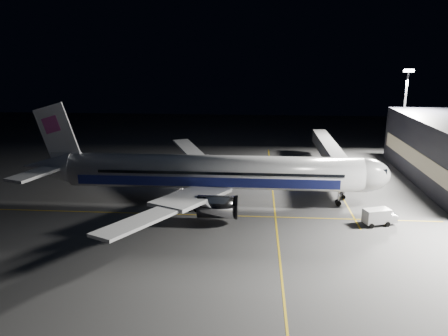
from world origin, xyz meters
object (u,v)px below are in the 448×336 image
jet_bridge (331,153)px  floodlight_mast_north (405,107)px  baggage_tug (187,180)px  safety_cone_b (217,193)px  airliner (208,173)px  service_truck (379,216)px  safety_cone_c (182,176)px  safety_cone_a (204,178)px

jet_bridge → floodlight_mast_north: bearing=37.7°
baggage_tug → safety_cone_b: bearing=-42.0°
airliner → floodlight_mast_north: 52.56m
floodlight_mast_north → safety_cone_b: size_ratio=31.27×
airliner → service_truck: bearing=-16.9°
safety_cone_c → baggage_tug: bearing=-68.6°
jet_bridge → airliner: bearing=-142.0°
airliner → jet_bridge: bearing=38.0°
service_truck → airliner: bearing=144.5°
jet_bridge → safety_cone_c: 30.58m
service_truck → safety_cone_b: bearing=135.7°
safety_cone_b → safety_cone_a: bearing=111.4°
floodlight_mast_north → safety_cone_b: 50.17m
jet_bridge → floodlight_mast_north: size_ratio=1.66×
airliner → safety_cone_c: 16.37m
safety_cone_b → service_truck: bearing=-25.6°
service_truck → baggage_tug: 35.76m
jet_bridge → safety_cone_b: (-21.86, -14.06, -4.25)m
airliner → safety_cone_b: 6.39m
airliner → safety_cone_a: size_ratio=99.05×
airliner → baggage_tug: 11.65m
airliner → safety_cone_b: size_ratio=92.86×
airliner → safety_cone_a: airliner is taller
floodlight_mast_north → service_truck: bearing=-110.6°
safety_cone_c → service_truck: bearing=-33.6°
floodlight_mast_north → safety_cone_c: size_ratio=39.70×
jet_bridge → service_truck: size_ratio=6.59×
airliner → jet_bridge: size_ratio=1.79×
jet_bridge → floodlight_mast_north: (18.00, 13.93, 7.79)m
service_truck → floodlight_mast_north: bearing=50.7°
floodlight_mast_north → safety_cone_a: bearing=-156.4°
floodlight_mast_north → safety_cone_a: floodlight_mast_north is taller
jet_bridge → safety_cone_a: 26.23m
safety_cone_a → jet_bridge: bearing=11.2°
jet_bridge → safety_cone_c: size_ratio=65.98×
jet_bridge → service_truck: (3.00, -25.96, -3.25)m
service_truck → safety_cone_b: (-24.85, 11.91, -1.00)m
floodlight_mast_north → jet_bridge: bearing=-142.3°
safety_cone_a → safety_cone_c: safety_cone_a is taller
safety_cone_a → safety_cone_c: (-4.61, 0.96, -0.05)m
airliner → service_truck: airliner is taller
airliner → baggage_tug: (-5.16, 9.50, -4.33)m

